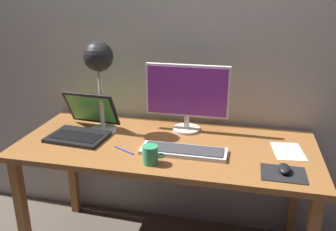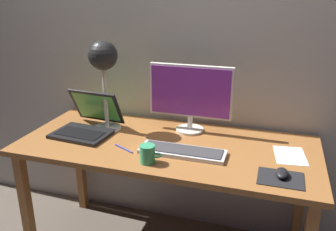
{
  "view_description": "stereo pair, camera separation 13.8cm",
  "coord_description": "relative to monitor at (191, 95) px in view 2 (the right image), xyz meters",
  "views": [
    {
      "loc": [
        0.4,
        -1.71,
        1.54
      ],
      "look_at": [
        0.02,
        -0.05,
        0.92
      ],
      "focal_mm": 38.1,
      "sensor_mm": 36.0,
      "label": 1
    },
    {
      "loc": [
        0.53,
        -1.68,
        1.54
      ],
      "look_at": [
        0.02,
        -0.05,
        0.92
      ],
      "focal_mm": 38.1,
      "sensor_mm": 36.0,
      "label": 2
    }
  ],
  "objects": [
    {
      "name": "back_wall",
      "position": [
        -0.08,
        0.19,
        0.34
      ],
      "size": [
        4.8,
        0.06,
        2.6
      ],
      "primitive_type": "cube",
      "color": "#A8A099",
      "rests_on": "ground"
    },
    {
      "name": "pen",
      "position": [
        -0.27,
        -0.35,
        -0.22
      ],
      "size": [
        0.13,
        0.07,
        0.01
      ],
      "primitive_type": "cylinder",
      "rotation": [
        0.0,
        1.57,
        -0.48
      ],
      "color": "#2633A5",
      "rests_on": "desk"
    },
    {
      "name": "laptop",
      "position": [
        -0.56,
        -0.17,
        -0.16
      ],
      "size": [
        0.34,
        0.36,
        0.23
      ],
      "color": "black",
      "rests_on": "desk"
    },
    {
      "name": "desk_lamp",
      "position": [
        -0.47,
        -0.12,
        0.17
      ],
      "size": [
        0.16,
        0.16,
        0.52
      ],
      "color": "beige",
      "rests_on": "desk"
    },
    {
      "name": "mousepad",
      "position": [
        0.52,
        -0.42,
        -0.22
      ],
      "size": [
        0.2,
        0.16,
        0.0
      ],
      "primitive_type": "cube",
      "color": "black",
      "rests_on": "desk"
    },
    {
      "name": "coffee_mug",
      "position": [
        -0.09,
        -0.45,
        -0.18
      ],
      "size": [
        0.11,
        0.07,
        0.09
      ],
      "color": "#339966",
      "rests_on": "desk"
    },
    {
      "name": "paper_sheet_near_mouse",
      "position": [
        0.56,
        -0.17,
        -0.22
      ],
      "size": [
        0.17,
        0.23,
        0.0
      ],
      "primitive_type": "cube",
      "rotation": [
        0.0,
        0.0,
        0.13
      ],
      "color": "white",
      "rests_on": "desk"
    },
    {
      "name": "desk",
      "position": [
        -0.08,
        -0.21,
        -0.3
      ],
      "size": [
        1.6,
        0.7,
        0.74
      ],
      "color": "#935B2D",
      "rests_on": "ground"
    },
    {
      "name": "monitor",
      "position": [
        0.0,
        0.0,
        0.0
      ],
      "size": [
        0.48,
        0.16,
        0.39
      ],
      "color": "silver",
      "rests_on": "desk"
    },
    {
      "name": "mouse",
      "position": [
        0.52,
        -0.4,
        -0.2
      ],
      "size": [
        0.06,
        0.1,
        0.03
      ],
      "primitive_type": "ellipsoid",
      "color": "black",
      "rests_on": "mousepad"
    },
    {
      "name": "keyboard_main",
      "position": [
        0.04,
        -0.3,
        -0.21
      ],
      "size": [
        0.44,
        0.14,
        0.03
      ],
      "color": "silver",
      "rests_on": "desk"
    }
  ]
}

